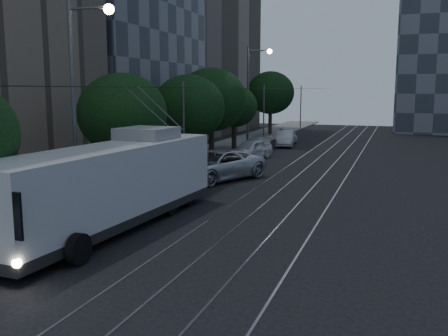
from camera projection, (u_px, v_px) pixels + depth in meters
ground at (203, 219)px, 21.30m from camera, size 120.00×120.00×0.00m
sidewalk at (208, 154)px, 42.38m from camera, size 5.00×90.00×0.15m
tram_rails at (327, 160)px, 39.12m from camera, size 4.52×90.00×0.02m
overhead_wires at (236, 114)px, 41.03m from camera, size 2.23×90.00×6.00m
building_glass_mid at (99, 2)px, 45.92m from camera, size 14.40×18.40×26.80m
trolleybus at (113, 185)px, 19.78m from camera, size 3.49×12.87×5.63m
pickup_silver at (216, 165)px, 30.41m from camera, size 5.48×7.20×1.82m
car_white_a at (250, 149)px, 39.59m from camera, size 2.99×4.87×1.55m
car_white_b at (255, 146)px, 42.48m from camera, size 2.06×4.98×1.44m
car_white_c at (285, 139)px, 48.57m from camera, size 2.31×4.73×1.49m
car_white_d at (287, 134)px, 52.92m from camera, size 3.22×4.80×1.52m
tree_1 at (122, 114)px, 27.98m from camera, size 5.04×5.04×6.42m
tree_2 at (189, 108)px, 35.48m from camera, size 5.18×5.18×6.55m
tree_3 at (211, 100)px, 39.68m from camera, size 5.61×5.61×7.21m
tree_4 at (234, 107)px, 45.18m from camera, size 4.21×4.21×5.87m
tree_5 at (271, 93)px, 59.36m from camera, size 5.63×5.63×7.63m
streetlamp_near at (81, 87)px, 21.57m from camera, size 2.26×0.44×9.24m
streetlamp_far at (252, 88)px, 44.36m from camera, size 2.26×0.44×9.22m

